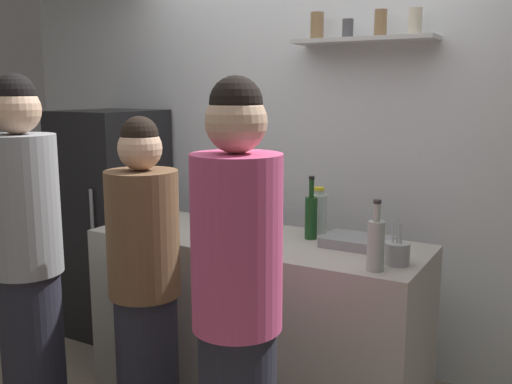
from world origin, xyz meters
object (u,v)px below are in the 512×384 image
(wine_bottle_amber_glass, at_px, (248,208))
(water_bottle_plastic, at_px, (319,212))
(wine_bottle_pale_glass, at_px, (376,244))
(person_grey_hoodie, at_px, (27,262))
(person_brown_jacket, at_px, (145,288))
(person_pink_top, at_px, (237,314))
(baking_pan, at_px, (358,242))
(utensil_holder, at_px, (397,253))
(wine_bottle_green_glass, at_px, (311,216))
(refrigerator, at_px, (113,222))

(wine_bottle_amber_glass, relative_size, water_bottle_plastic, 1.32)
(wine_bottle_pale_glass, xyz_separation_m, person_grey_hoodie, (-1.53, -0.61, -0.15))
(person_brown_jacket, height_order, person_pink_top, person_pink_top)
(wine_bottle_amber_glass, distance_m, person_pink_top, 1.14)
(baking_pan, distance_m, utensil_holder, 0.33)
(wine_bottle_amber_glass, distance_m, person_brown_jacket, 0.79)
(wine_bottle_amber_glass, bearing_deg, person_brown_jacket, -100.75)
(wine_bottle_green_glass, height_order, person_grey_hoodie, person_grey_hoodie)
(wine_bottle_green_glass, distance_m, water_bottle_plastic, 0.14)
(person_brown_jacket, bearing_deg, water_bottle_plastic, -97.94)
(wine_bottle_pale_glass, distance_m, wine_bottle_amber_glass, 0.93)
(baking_pan, distance_m, water_bottle_plastic, 0.34)
(person_grey_hoodie, bearing_deg, baking_pan, -124.85)
(wine_bottle_green_glass, bearing_deg, water_bottle_plastic, 96.40)
(wine_bottle_pale_glass, bearing_deg, wine_bottle_amber_glass, 157.61)
(refrigerator, xyz_separation_m, wine_bottle_pale_glass, (2.10, -0.57, 0.26))
(person_pink_top, bearing_deg, refrigerator, 171.63)
(wine_bottle_pale_glass, relative_size, wine_bottle_amber_glass, 0.94)
(utensil_holder, distance_m, wine_bottle_pale_glass, 0.16)
(person_pink_top, bearing_deg, utensil_holder, 89.49)
(wine_bottle_pale_glass, bearing_deg, wine_bottle_green_glass, 142.67)
(refrigerator, distance_m, utensil_holder, 2.21)
(wine_bottle_pale_glass, xyz_separation_m, water_bottle_plastic, (-0.49, 0.50, -0.01))
(refrigerator, bearing_deg, person_pink_top, -34.13)
(refrigerator, xyz_separation_m, wine_bottle_amber_glass, (1.24, -0.21, 0.26))
(wine_bottle_amber_glass, bearing_deg, person_grey_hoodie, -124.65)
(refrigerator, height_order, person_brown_jacket, person_brown_jacket)
(person_brown_jacket, bearing_deg, wine_bottle_pale_glass, -137.05)
(person_brown_jacket, bearing_deg, baking_pan, -115.99)
(person_pink_top, bearing_deg, wine_bottle_pale_glass, 88.83)
(utensil_holder, height_order, water_bottle_plastic, water_bottle_plastic)
(wine_bottle_pale_glass, xyz_separation_m, person_brown_jacket, (-1.00, -0.37, -0.26))
(wine_bottle_green_glass, relative_size, wine_bottle_amber_glass, 1.00)
(wine_bottle_pale_glass, height_order, person_grey_hoodie, person_grey_hoodie)
(wine_bottle_amber_glass, distance_m, water_bottle_plastic, 0.40)
(refrigerator, relative_size, water_bottle_plastic, 6.12)
(person_grey_hoodie, bearing_deg, wine_bottle_pale_glass, -138.53)
(wine_bottle_green_glass, bearing_deg, person_grey_hoodie, -137.40)
(utensil_holder, xyz_separation_m, person_grey_hoodie, (-1.59, -0.75, -0.08))
(person_pink_top, bearing_deg, wine_bottle_amber_glass, 144.26)
(wine_bottle_pale_glass, bearing_deg, baking_pan, 120.84)
(utensil_holder, relative_size, wine_bottle_amber_glass, 0.62)
(baking_pan, bearing_deg, person_pink_top, -97.21)
(wine_bottle_green_glass, relative_size, person_pink_top, 0.19)
(utensil_holder, bearing_deg, person_pink_top, -116.28)
(refrigerator, relative_size, person_brown_jacket, 0.99)
(utensil_holder, height_order, wine_bottle_pale_glass, wine_bottle_pale_glass)
(baking_pan, relative_size, person_grey_hoodie, 0.19)
(wine_bottle_pale_glass, height_order, wine_bottle_amber_glass, wine_bottle_amber_glass)
(water_bottle_plastic, bearing_deg, person_pink_top, -81.73)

